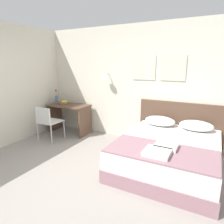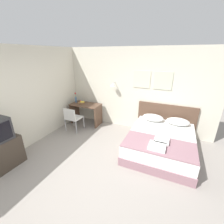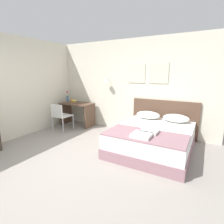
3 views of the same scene
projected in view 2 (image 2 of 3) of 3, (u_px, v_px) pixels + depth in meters
name	position (u px, v px, depth m)	size (l,w,h in m)	color
ground_plane	(90.00, 178.00, 3.15)	(24.00, 24.00, 0.00)	gray
wall_back	(131.00, 90.00, 4.91)	(5.21, 0.31, 2.65)	beige
bed	(160.00, 142.00, 3.95)	(1.63, 1.96, 0.52)	gray
headboard	(165.00, 120.00, 4.72)	(1.75, 0.06, 1.00)	brown
pillow_left	(153.00, 118.00, 4.57)	(0.63, 0.39, 0.20)	white
pillow_right	(178.00, 122.00, 4.31)	(0.63, 0.39, 0.20)	white
throw_blanket	(159.00, 145.00, 3.36)	(1.58, 0.79, 0.02)	gray
folded_towel_near_foot	(162.00, 141.00, 3.45)	(0.33, 0.28, 0.06)	white
folded_towel_mid_bed	(157.00, 146.00, 3.24)	(0.36, 0.34, 0.06)	white
desk	(86.00, 110.00, 5.46)	(1.06, 0.57, 0.75)	brown
desk_chair	(72.00, 117.00, 4.90)	(0.48, 0.48, 0.82)	white
fruit_bowl	(81.00, 103.00, 5.40)	(0.26, 0.24, 0.11)	brown
flower_vase	(76.00, 99.00, 5.50)	(0.07, 0.07, 0.37)	#4C7099
tv_stand	(3.00, 154.00, 3.36)	(0.44, 0.73, 0.69)	#3D3328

